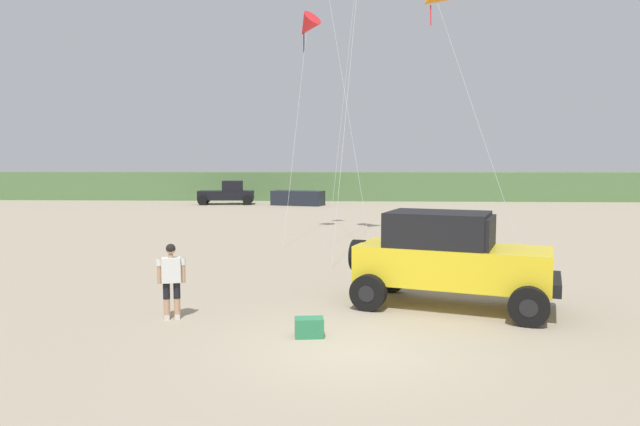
# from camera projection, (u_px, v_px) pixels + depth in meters

# --- Properties ---
(ground_plane) EXTENTS (220.00, 220.00, 0.00)m
(ground_plane) POSITION_uv_depth(u_px,v_px,m) (350.00, 348.00, 10.55)
(ground_plane) COLOR tan
(dune_ridge) EXTENTS (90.00, 8.11, 2.63)m
(dune_ridge) POSITION_uv_depth(u_px,v_px,m) (306.00, 185.00, 56.23)
(dune_ridge) COLOR #567A47
(dune_ridge) RESTS_ON ground_plane
(jeep) EXTENTS (5.01, 3.63, 2.26)m
(jeep) POSITION_uv_depth(u_px,v_px,m) (450.00, 257.00, 13.49)
(jeep) COLOR yellow
(jeep) RESTS_ON ground_plane
(person_watching) EXTENTS (0.60, 0.39, 1.67)m
(person_watching) POSITION_uv_depth(u_px,v_px,m) (172.00, 277.00, 12.44)
(person_watching) COLOR tan
(person_watching) RESTS_ON ground_plane
(cooler_box) EXTENTS (0.60, 0.43, 0.38)m
(cooler_box) POSITION_uv_depth(u_px,v_px,m) (309.00, 327.00, 11.21)
(cooler_box) COLOR #2D7F51
(cooler_box) RESTS_ON ground_plane
(distant_pickup) EXTENTS (4.78, 2.83, 1.98)m
(distant_pickup) POSITION_uv_depth(u_px,v_px,m) (228.00, 193.00, 48.18)
(distant_pickup) COLOR black
(distant_pickup) RESTS_ON ground_plane
(distant_sedan) EXTENTS (4.51, 2.83, 1.20)m
(distant_sedan) POSITION_uv_depth(u_px,v_px,m) (298.00, 198.00, 46.95)
(distant_sedan) COLOR #1E232D
(distant_sedan) RESTS_ON ground_plane
(kite_black_sled) EXTENTS (1.55, 4.78, 10.49)m
(kite_black_sled) POSITION_uv_depth(u_px,v_px,m) (307.00, 26.00, 26.39)
(kite_black_sled) COLOR red
(kite_black_sled) RESTS_ON ground_plane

